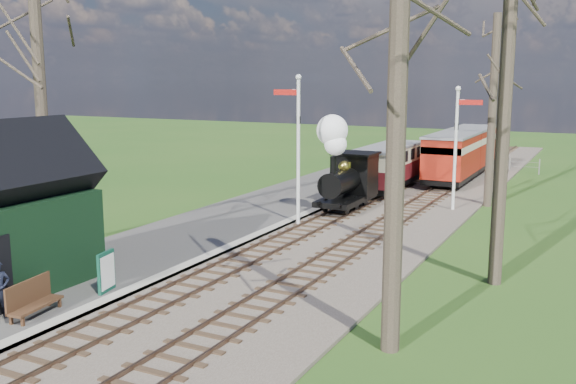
# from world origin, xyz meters

# --- Properties ---
(distant_hills) EXTENTS (114.40, 48.00, 22.02)m
(distant_hills) POSITION_xyz_m (1.40, 64.38, -16.21)
(distant_hills) COLOR #385B23
(distant_hills) RESTS_ON ground
(ballast_bed) EXTENTS (8.00, 60.00, 0.10)m
(ballast_bed) POSITION_xyz_m (1.30, 22.00, 0.05)
(ballast_bed) COLOR brown
(ballast_bed) RESTS_ON ground
(track_near) EXTENTS (1.60, 60.00, 0.15)m
(track_near) POSITION_xyz_m (0.00, 22.00, 0.10)
(track_near) COLOR brown
(track_near) RESTS_ON ground
(track_far) EXTENTS (1.60, 60.00, 0.15)m
(track_far) POSITION_xyz_m (2.60, 22.00, 0.10)
(track_far) COLOR brown
(track_far) RESTS_ON ground
(platform) EXTENTS (5.00, 44.00, 0.20)m
(platform) POSITION_xyz_m (-3.50, 14.00, 0.10)
(platform) COLOR #474442
(platform) RESTS_ON ground
(coping_strip) EXTENTS (0.40, 44.00, 0.21)m
(coping_strip) POSITION_xyz_m (-1.20, 14.00, 0.10)
(coping_strip) COLOR #B2AD9E
(coping_strip) RESTS_ON ground
(semaphore_near) EXTENTS (1.22, 0.24, 6.22)m
(semaphore_near) POSITION_xyz_m (-0.77, 16.00, 3.62)
(semaphore_near) COLOR silver
(semaphore_near) RESTS_ON ground
(semaphore_far) EXTENTS (1.22, 0.24, 5.72)m
(semaphore_far) POSITION_xyz_m (4.37, 22.00, 3.35)
(semaphore_far) COLOR silver
(semaphore_far) RESTS_ON ground
(bare_trees) EXTENTS (15.51, 22.39, 12.00)m
(bare_trees) POSITION_xyz_m (1.33, 10.10, 5.21)
(bare_trees) COLOR #382D23
(bare_trees) RESTS_ON ground
(fence_line) EXTENTS (12.60, 0.08, 1.00)m
(fence_line) POSITION_xyz_m (0.30, 36.00, 0.55)
(fence_line) COLOR slate
(fence_line) RESTS_ON ground
(locomotive) EXTENTS (1.74, 4.05, 4.34)m
(locomotive) POSITION_xyz_m (-0.01, 19.46, 2.01)
(locomotive) COLOR black
(locomotive) RESTS_ON ground
(coach) EXTENTS (2.03, 6.94, 2.13)m
(coach) POSITION_xyz_m (0.00, 25.52, 1.47)
(coach) COLOR black
(coach) RESTS_ON ground
(red_carriage_a) EXTENTS (2.28, 5.64, 2.40)m
(red_carriage_a) POSITION_xyz_m (2.60, 29.03, 1.63)
(red_carriage_a) COLOR black
(red_carriage_a) RESTS_ON ground
(red_carriage_b) EXTENTS (2.28, 5.64, 2.40)m
(red_carriage_b) POSITION_xyz_m (2.60, 34.53, 1.63)
(red_carriage_b) COLOR black
(red_carriage_b) RESTS_ON ground
(sign_board) EXTENTS (0.24, 0.78, 1.14)m
(sign_board) POSITION_xyz_m (-1.62, 5.76, 0.77)
(sign_board) COLOR #0E4230
(sign_board) RESTS_ON platform
(bench) EXTENTS (0.68, 1.64, 0.91)m
(bench) POSITION_xyz_m (-2.03, 3.52, 0.63)
(bench) COLOR #432918
(bench) RESTS_ON platform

